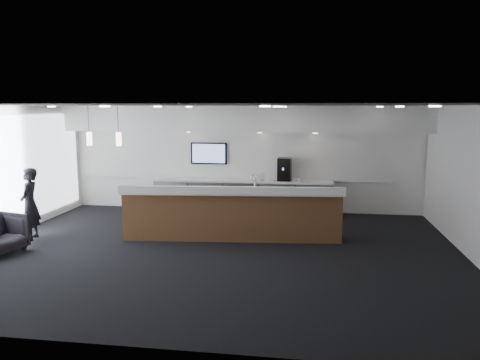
# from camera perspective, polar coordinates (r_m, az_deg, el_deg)

# --- Properties ---
(ground) EXTENTS (10.00, 10.00, 0.00)m
(ground) POSITION_cam_1_polar(r_m,az_deg,el_deg) (9.82, -2.78, -8.67)
(ground) COLOR black
(ground) RESTS_ON ground
(ceiling) EXTENTS (10.00, 8.00, 0.02)m
(ceiling) POSITION_cam_1_polar(r_m,az_deg,el_deg) (9.37, -2.92, 9.11)
(ceiling) COLOR black
(ceiling) RESTS_ON back_wall
(back_wall) EXTENTS (10.00, 0.02, 3.00)m
(back_wall) POSITION_cam_1_polar(r_m,az_deg,el_deg) (13.39, 0.46, 2.61)
(back_wall) COLOR white
(back_wall) RESTS_ON ground
(right_wall) EXTENTS (0.02, 8.00, 3.00)m
(right_wall) POSITION_cam_1_polar(r_m,az_deg,el_deg) (9.83, 27.09, -0.64)
(right_wall) COLOR white
(right_wall) RESTS_ON ground
(soffit_bulkhead) EXTENTS (10.00, 0.90, 0.70)m
(soffit_bulkhead) POSITION_cam_1_polar(r_m,az_deg,el_deg) (12.87, 0.19, 7.49)
(soffit_bulkhead) COLOR white
(soffit_bulkhead) RESTS_ON back_wall
(alcove_panel) EXTENTS (9.80, 0.06, 1.40)m
(alcove_panel) POSITION_cam_1_polar(r_m,az_deg,el_deg) (13.35, 0.45, 3.02)
(alcove_panel) COLOR white
(alcove_panel) RESTS_ON back_wall
(back_credenza) EXTENTS (5.06, 0.66, 0.95)m
(back_credenza) POSITION_cam_1_polar(r_m,az_deg,el_deg) (13.19, 0.25, -1.98)
(back_credenza) COLOR #93969B
(back_credenza) RESTS_ON ground
(wall_tv) EXTENTS (1.05, 0.08, 0.62)m
(wall_tv) POSITION_cam_1_polar(r_m,az_deg,el_deg) (13.46, -3.82, 3.26)
(wall_tv) COLOR black
(wall_tv) RESTS_ON back_wall
(pendant_left) EXTENTS (0.12, 0.12, 0.30)m
(pendant_left) POSITION_cam_1_polar(r_m,az_deg,el_deg) (10.87, -14.60, 4.84)
(pendant_left) COLOR #FFF2C6
(pendant_left) RESTS_ON ceiling
(pendant_right) EXTENTS (0.12, 0.12, 0.30)m
(pendant_right) POSITION_cam_1_polar(r_m,az_deg,el_deg) (11.16, -17.93, 4.80)
(pendant_right) COLOR #FFF2C6
(pendant_right) RESTS_ON ceiling
(ceiling_can_lights) EXTENTS (7.00, 5.00, 0.02)m
(ceiling_can_lights) POSITION_cam_1_polar(r_m,az_deg,el_deg) (9.37, -2.91, 8.93)
(ceiling_can_lights) COLOR white
(ceiling_can_lights) RESTS_ON ceiling
(service_counter) EXTENTS (4.99, 1.27, 1.49)m
(service_counter) POSITION_cam_1_polar(r_m,az_deg,el_deg) (10.60, -0.98, -4.12)
(service_counter) COLOR brown
(service_counter) RESTS_ON ground
(coffee_machine) EXTENTS (0.38, 0.50, 0.63)m
(coffee_machine) POSITION_cam_1_polar(r_m,az_deg,el_deg) (12.97, 5.45, 1.31)
(coffee_machine) COLOR black
(coffee_machine) RESTS_ON back_credenza
(info_sign_left) EXTENTS (0.15, 0.06, 0.21)m
(info_sign_left) POSITION_cam_1_polar(r_m,az_deg,el_deg) (12.95, 2.68, 0.39)
(info_sign_left) COLOR white
(info_sign_left) RESTS_ON back_credenza
(info_sign_right) EXTENTS (0.19, 0.04, 0.25)m
(info_sign_right) POSITION_cam_1_polar(r_m,az_deg,el_deg) (12.90, 4.47, 0.44)
(info_sign_right) COLOR white
(info_sign_right) RESTS_ON back_credenza
(lounge_guest) EXTENTS (0.51, 0.67, 1.62)m
(lounge_guest) POSITION_cam_1_polar(r_m,az_deg,el_deg) (11.51, -24.25, -2.68)
(lounge_guest) COLOR black
(lounge_guest) RESTS_ON ground
(cup_0) EXTENTS (0.11, 0.11, 0.11)m
(cup_0) POSITION_cam_1_polar(r_m,az_deg,el_deg) (12.86, 7.17, 0.04)
(cup_0) COLOR white
(cup_0) RESTS_ON back_credenza
(cup_1) EXTENTS (0.16, 0.16, 0.11)m
(cup_1) POSITION_cam_1_polar(r_m,az_deg,el_deg) (12.86, 6.55, 0.06)
(cup_1) COLOR white
(cup_1) RESTS_ON back_credenza
(cup_2) EXTENTS (0.14, 0.14, 0.11)m
(cup_2) POSITION_cam_1_polar(r_m,az_deg,el_deg) (12.87, 5.92, 0.07)
(cup_2) COLOR white
(cup_2) RESTS_ON back_credenza
(cup_3) EXTENTS (0.14, 0.14, 0.11)m
(cup_3) POSITION_cam_1_polar(r_m,az_deg,el_deg) (12.88, 5.30, 0.08)
(cup_3) COLOR white
(cup_3) RESTS_ON back_credenza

